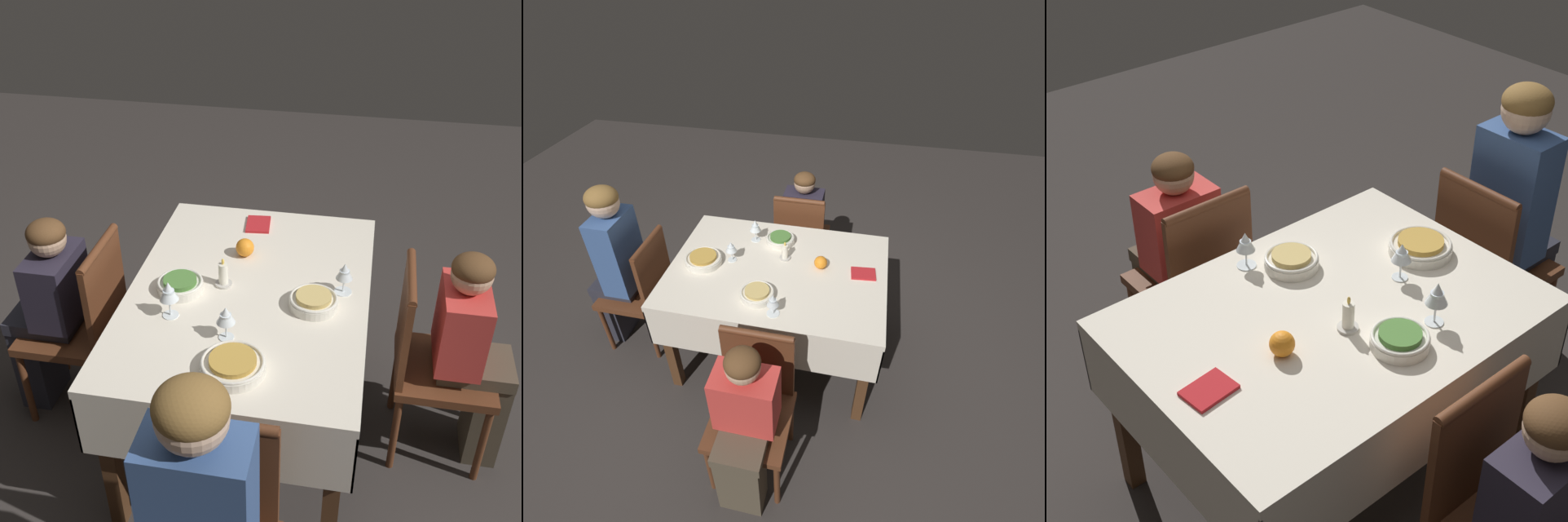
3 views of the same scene
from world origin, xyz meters
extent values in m
plane|color=#332D2B|center=(0.00, 0.00, 0.00)|extent=(8.00, 8.00, 0.00)
cube|color=silver|center=(0.00, 0.00, 0.75)|extent=(1.33, 0.97, 0.04)
cube|color=silver|center=(0.00, 0.48, 0.59)|extent=(1.33, 0.01, 0.27)
cube|color=silver|center=(0.00, -0.48, 0.59)|extent=(1.33, 0.01, 0.27)
cube|color=silver|center=(0.66, 0.00, 0.59)|extent=(0.01, 0.97, 0.27)
cube|color=silver|center=(-0.66, 0.00, 0.59)|extent=(0.01, 0.97, 0.27)
cube|color=#4C2D19|center=(-0.59, 0.41, 0.36)|extent=(0.06, 0.06, 0.73)
cube|color=#4C2D19|center=(0.59, -0.41, 0.36)|extent=(0.06, 0.06, 0.73)
cube|color=#4C2D19|center=(-0.59, -0.41, 0.36)|extent=(0.06, 0.06, 0.73)
cube|color=#562D19|center=(-1.00, -0.07, 0.43)|extent=(0.41, 0.41, 0.04)
cube|color=#562D19|center=(-0.81, -0.07, 0.67)|extent=(0.03, 0.37, 0.43)
cylinder|color=#562D19|center=(-0.81, -0.07, 0.88)|extent=(0.04, 0.37, 0.04)
cylinder|color=#562D19|center=(-1.18, 0.11, 0.20)|extent=(0.03, 0.03, 0.41)
cylinder|color=#562D19|center=(-1.18, -0.25, 0.20)|extent=(0.03, 0.03, 0.41)
cylinder|color=#562D19|center=(-0.82, 0.11, 0.20)|extent=(0.03, 0.03, 0.41)
cylinder|color=#562D19|center=(-0.82, -0.25, 0.20)|extent=(0.03, 0.03, 0.41)
cube|color=#562D19|center=(0.04, -0.82, 0.43)|extent=(0.41, 0.41, 0.04)
cube|color=#562D19|center=(0.04, -0.63, 0.67)|extent=(0.37, 0.03, 0.43)
cylinder|color=#562D19|center=(0.04, -0.63, 0.88)|extent=(0.37, 0.04, 0.04)
cylinder|color=#562D19|center=(-0.14, -1.00, 0.20)|extent=(0.03, 0.03, 0.41)
cylinder|color=#562D19|center=(0.22, -1.00, 0.20)|extent=(0.03, 0.03, 0.41)
cylinder|color=#562D19|center=(-0.14, -0.65, 0.20)|extent=(0.03, 0.03, 0.41)
cylinder|color=#562D19|center=(0.22, -0.65, 0.20)|extent=(0.03, 0.03, 0.41)
cube|color=#562D19|center=(0.02, 0.63, 0.67)|extent=(0.37, 0.03, 0.43)
cylinder|color=#562D19|center=(0.02, 0.63, 0.88)|extent=(0.37, 0.04, 0.04)
cylinder|color=#562D19|center=(-0.16, 0.65, 0.20)|extent=(0.03, 0.03, 0.41)
cube|color=#282833|center=(-1.20, -0.07, 0.22)|extent=(0.14, 0.22, 0.45)
cube|color=#282833|center=(-1.12, -0.07, 0.48)|extent=(0.31, 0.24, 0.06)
cube|color=#38568E|center=(-1.03, -0.07, 0.78)|extent=(0.18, 0.30, 0.54)
sphere|color=beige|center=(-1.03, -0.07, 1.14)|extent=(0.19, 0.19, 0.19)
ellipsoid|color=brown|center=(-1.03, -0.07, 1.18)|extent=(0.19, 0.19, 0.13)
cube|color=#4C4233|center=(0.04, -1.02, 0.22)|extent=(0.22, 0.14, 0.45)
cube|color=#4C4233|center=(0.04, -0.94, 0.48)|extent=(0.24, 0.31, 0.06)
cube|color=red|center=(0.04, -0.85, 0.68)|extent=(0.30, 0.18, 0.34)
sphere|color=#D6A884|center=(0.04, -0.85, 0.92)|extent=(0.16, 0.16, 0.16)
ellipsoid|color=brown|center=(0.04, -0.85, 0.95)|extent=(0.16, 0.16, 0.11)
cube|color=#282333|center=(0.02, 0.85, 0.67)|extent=(0.30, 0.18, 0.32)
sphere|color=#D6A884|center=(0.02, 0.85, 0.91)|extent=(0.16, 0.16, 0.16)
ellipsoid|color=brown|center=(0.02, 0.85, 0.94)|extent=(0.16, 0.16, 0.11)
cylinder|color=silver|center=(-0.47, -0.04, 0.78)|extent=(0.23, 0.23, 0.04)
torus|color=silver|center=(-0.47, -0.04, 0.80)|extent=(0.22, 0.22, 0.01)
cylinder|color=gold|center=(-0.47, -0.04, 0.81)|extent=(0.17, 0.17, 0.02)
cylinder|color=white|center=(-0.30, 0.02, 0.77)|extent=(0.06, 0.06, 0.00)
cylinder|color=white|center=(-0.30, 0.02, 0.80)|extent=(0.01, 0.01, 0.07)
cone|color=white|center=(-0.30, 0.02, 0.87)|extent=(0.07, 0.07, 0.07)
cylinder|color=white|center=(-0.30, 0.02, 0.86)|extent=(0.04, 0.04, 0.03)
cylinder|color=silver|center=(-0.06, -0.27, 0.78)|extent=(0.19, 0.19, 0.04)
torus|color=silver|center=(-0.06, -0.27, 0.80)|extent=(0.19, 0.19, 0.01)
cylinder|color=tan|center=(-0.06, -0.27, 0.81)|extent=(0.14, 0.14, 0.02)
cylinder|color=white|center=(0.06, -0.38, 0.77)|extent=(0.07, 0.07, 0.00)
cylinder|color=white|center=(0.06, -0.38, 0.80)|extent=(0.01, 0.01, 0.06)
cone|color=white|center=(0.06, -0.38, 0.87)|extent=(0.07, 0.07, 0.07)
cylinder|color=white|center=(0.06, -0.38, 0.85)|extent=(0.04, 0.04, 0.03)
cylinder|color=silver|center=(-0.04, 0.27, 0.78)|extent=(0.19, 0.19, 0.04)
torus|color=silver|center=(-0.04, 0.27, 0.80)|extent=(0.18, 0.18, 0.01)
cylinder|color=#4C7F38|center=(-0.04, 0.27, 0.81)|extent=(0.13, 0.13, 0.02)
cylinder|color=white|center=(-0.21, 0.26, 0.77)|extent=(0.06, 0.06, 0.00)
cylinder|color=white|center=(-0.21, 0.26, 0.80)|extent=(0.01, 0.01, 0.07)
cone|color=white|center=(-0.21, 0.26, 0.88)|extent=(0.07, 0.07, 0.08)
cylinder|color=white|center=(-0.21, 0.26, 0.87)|extent=(0.04, 0.04, 0.04)
cylinder|color=beige|center=(0.02, 0.11, 0.77)|extent=(0.07, 0.07, 0.01)
cylinder|color=white|center=(0.02, 0.11, 0.82)|extent=(0.04, 0.04, 0.09)
ellipsoid|color=#F9C64C|center=(0.02, 0.11, 0.88)|extent=(0.01, 0.01, 0.03)
sphere|color=orange|center=(0.26, 0.07, 0.80)|extent=(0.08, 0.08, 0.08)
cube|color=red|center=(0.52, 0.06, 0.77)|extent=(0.16, 0.12, 0.01)
camera|label=1|loc=(-2.09, -0.43, 2.33)|focal=45.00mm
camera|label=2|loc=(0.44, -1.87, 2.36)|focal=28.00mm
camera|label=3|loc=(1.38, 1.51, 2.40)|focal=55.00mm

